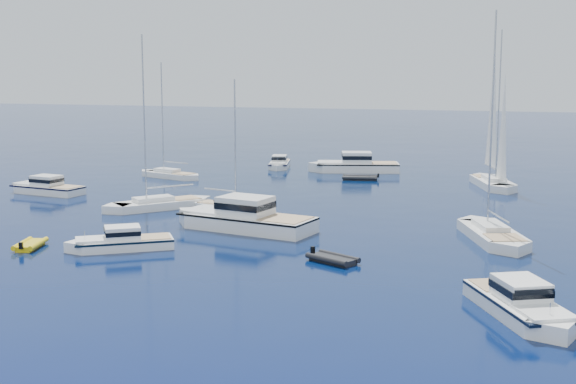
% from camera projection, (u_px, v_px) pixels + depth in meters
% --- Properties ---
extents(ground, '(400.00, 400.00, 0.00)m').
position_uv_depth(ground, '(177.00, 313.00, 38.85)').
color(ground, '#071349').
rests_on(ground, ground).
extents(motor_cruiser_right, '(6.67, 9.40, 2.40)m').
position_uv_depth(motor_cruiser_right, '(521.00, 317.00, 38.30)').
color(motor_cruiser_right, white).
rests_on(motor_cruiser_right, ground).
extents(motor_cruiser_left, '(7.80, 6.27, 2.04)m').
position_uv_depth(motor_cruiser_left, '(121.00, 249.00, 52.61)').
color(motor_cruiser_left, white).
rests_on(motor_cruiser_left, ground).
extents(motor_cruiser_centre, '(13.01, 6.21, 3.28)m').
position_uv_depth(motor_cruiser_centre, '(243.00, 229.00, 59.17)').
color(motor_cruiser_centre, white).
rests_on(motor_cruiser_centre, ground).
extents(motor_cruiser_far_l, '(9.12, 3.96, 2.32)m').
position_uv_depth(motor_cruiser_far_l, '(46.00, 194.00, 76.21)').
color(motor_cruiser_far_l, white).
rests_on(motor_cruiser_far_l, ground).
extents(motor_cruiser_distant, '(12.10, 6.48, 3.04)m').
position_uv_depth(motor_cruiser_distant, '(354.00, 172.00, 92.40)').
color(motor_cruiser_distant, white).
rests_on(motor_cruiser_distant, ground).
extents(motor_cruiser_horizon, '(3.94, 7.84, 1.97)m').
position_uv_depth(motor_cruiser_horizon, '(279.00, 168.00, 96.28)').
color(motor_cruiser_horizon, silver).
rests_on(motor_cruiser_horizon, ground).
extents(sailboat_mid_r, '(6.75, 11.80, 16.86)m').
position_uv_depth(sailboat_mid_r, '(492.00, 240.00, 55.58)').
color(sailboat_mid_r, silver).
rests_on(sailboat_mid_r, ground).
extents(sailboat_mid_l, '(9.02, 9.86, 15.62)m').
position_uv_depth(sailboat_mid_l, '(158.00, 209.00, 67.98)').
color(sailboat_mid_l, white).
rests_on(sailboat_mid_l, ground).
extents(sailboat_centre, '(8.24, 3.91, 11.73)m').
position_uv_depth(sailboat_centre, '(228.00, 210.00, 67.22)').
color(sailboat_centre, white).
rests_on(sailboat_centre, ground).
extents(sailboat_sails_r, '(6.28, 11.69, 16.66)m').
position_uv_depth(sailboat_sails_r, '(492.00, 187.00, 80.62)').
color(sailboat_sails_r, white).
rests_on(sailboat_sails_r, ground).
extents(sailboat_far_l, '(9.40, 5.06, 13.40)m').
position_uv_depth(sailboat_far_l, '(170.00, 178.00, 87.43)').
color(sailboat_far_l, white).
rests_on(sailboat_far_l, ground).
extents(tender_yellow, '(2.54, 3.54, 0.95)m').
position_uv_depth(tender_yellow, '(30.00, 248.00, 53.05)').
color(tender_yellow, yellow).
rests_on(tender_yellow, ground).
extents(tender_grey_near, '(3.98, 3.31, 0.95)m').
position_uv_depth(tender_grey_near, '(333.00, 262.00, 49.08)').
color(tender_grey_near, black).
rests_on(tender_grey_near, ground).
extents(tender_grey_far, '(4.36, 2.81, 0.95)m').
position_uv_depth(tender_grey_far, '(360.00, 180.00, 85.69)').
color(tender_grey_far, black).
rests_on(tender_grey_far, ground).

